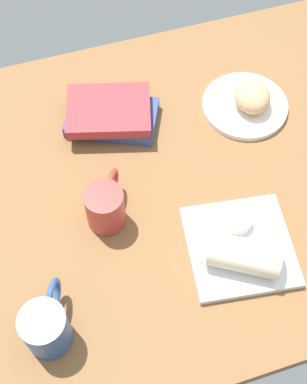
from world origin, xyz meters
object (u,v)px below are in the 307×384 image
(breakfast_wrap, at_px, (244,255))
(coffee_mug, at_px, (47,327))
(second_mug, at_px, (106,206))
(sauce_cup, at_px, (239,221))
(square_plate, at_px, (240,247))
(round_plate, at_px, (245,106))
(scone_pastry, at_px, (252,96))
(book_stack, at_px, (110,114))

(breakfast_wrap, relative_size, coffee_mug, 1.05)
(second_mug, bearing_deg, coffee_mug, 51.73)
(second_mug, bearing_deg, sauce_cup, 157.39)
(square_plate, relative_size, coffee_mug, 1.57)
(round_plate, xyz_separation_m, coffee_mug, (0.56, 0.40, 0.05))
(scone_pastry, bearing_deg, square_plate, 63.92)
(scone_pastry, distance_m, second_mug, 0.45)
(round_plate, height_order, second_mug, second_mug)
(sauce_cup, xyz_separation_m, book_stack, (0.18, -0.35, 0.00))
(scone_pastry, xyz_separation_m, coffee_mug, (0.57, 0.40, 0.01))
(breakfast_wrap, bearing_deg, sauce_cup, -166.09)
(sauce_cup, bearing_deg, breakfast_wrap, 72.79)
(breakfast_wrap, bearing_deg, second_mug, -98.16)
(scone_pastry, height_order, coffee_mug, coffee_mug)
(round_plate, bearing_deg, second_mug, 26.01)
(square_plate, xyz_separation_m, second_mug, (0.24, -0.15, 0.04))
(sauce_cup, bearing_deg, coffee_mug, 14.03)
(coffee_mug, bearing_deg, scone_pastry, -145.20)
(round_plate, relative_size, coffee_mug, 1.53)
(round_plate, distance_m, sauce_cup, 0.33)
(sauce_cup, bearing_deg, book_stack, -63.20)
(scone_pastry, bearing_deg, breakfast_wrap, 64.73)
(round_plate, bearing_deg, sauce_cup, 64.70)
(second_mug, bearing_deg, scone_pastry, -155.29)
(round_plate, relative_size, breakfast_wrap, 1.46)
(scone_pastry, bearing_deg, coffee_mug, 34.80)
(round_plate, bearing_deg, scone_pastry, 147.21)
(scone_pastry, height_order, square_plate, scone_pastry)
(book_stack, xyz_separation_m, coffee_mug, (0.24, 0.46, 0.02))
(square_plate, distance_m, book_stack, 0.43)
(coffee_mug, height_order, second_mug, coffee_mug)
(square_plate, bearing_deg, scone_pastry, -116.08)
(square_plate, bearing_deg, book_stack, -67.58)
(sauce_cup, xyz_separation_m, second_mug, (0.25, -0.11, 0.02))
(round_plate, distance_m, scone_pastry, 0.04)
(round_plate, relative_size, second_mug, 1.65)
(book_stack, distance_m, second_mug, 0.26)
(scone_pastry, relative_size, sauce_cup, 1.87)
(sauce_cup, relative_size, book_stack, 0.22)
(scone_pastry, xyz_separation_m, sauce_cup, (0.15, 0.29, -0.01))
(coffee_mug, bearing_deg, breakfast_wrap, -176.58)
(square_plate, relative_size, book_stack, 0.87)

